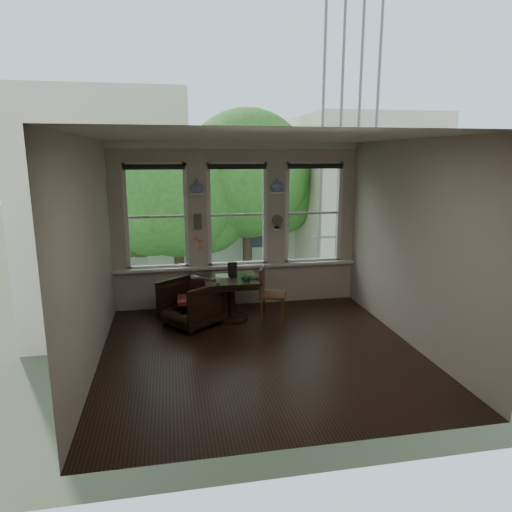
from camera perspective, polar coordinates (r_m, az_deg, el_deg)
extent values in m
plane|color=black|center=(6.72, 0.59, -11.82)|extent=(4.50, 4.50, 0.00)
plane|color=silver|center=(6.13, 0.65, 14.66)|extent=(4.50, 4.50, 0.00)
plane|color=#BDB1A1|center=(8.44, -2.38, 3.84)|extent=(4.50, 0.00, 4.50)
plane|color=#BDB1A1|center=(4.14, 6.73, -5.41)|extent=(4.50, 0.00, 4.50)
plane|color=#BDB1A1|center=(6.23, -20.13, -0.03)|extent=(0.00, 4.50, 4.50)
plane|color=#BDB1A1|center=(7.04, 18.88, 1.44)|extent=(0.00, 4.50, 4.50)
cube|color=white|center=(8.20, -7.38, 7.71)|extent=(0.26, 0.16, 0.03)
cube|color=white|center=(8.41, 2.63, 7.92)|extent=(0.26, 0.16, 0.03)
cube|color=#59544F|center=(8.29, -7.29, 4.28)|extent=(0.14, 0.06, 0.28)
imported|color=silver|center=(8.19, -7.40, 8.68)|extent=(0.24, 0.24, 0.25)
imported|color=silver|center=(8.40, 2.64, 8.86)|extent=(0.24, 0.24, 0.25)
imported|color=black|center=(7.62, -8.08, -5.84)|extent=(1.19, 1.18, 0.78)
cube|color=maroon|center=(7.60, -8.09, -5.41)|extent=(0.45, 0.45, 0.06)
imported|color=black|center=(7.57, -0.66, -2.87)|extent=(0.32, 0.22, 0.02)
imported|color=white|center=(7.40, -4.78, -3.03)|extent=(0.11, 0.11, 0.09)
imported|color=white|center=(7.48, -1.24, -2.76)|extent=(0.17, 0.17, 0.10)
cube|color=black|center=(7.86, -2.97, -1.59)|extent=(0.17, 0.09, 0.22)
cube|color=silver|center=(7.82, -4.27, -2.48)|extent=(0.24, 0.31, 0.00)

